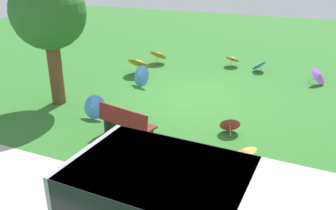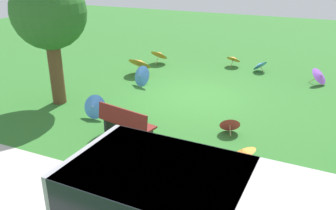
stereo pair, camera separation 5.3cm
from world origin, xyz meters
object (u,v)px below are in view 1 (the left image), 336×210
park_bench (126,123)px  parasol_orange_5 (233,58)px  parasol_purple_0 (319,75)px  parasol_orange_6 (139,62)px  parasol_orange_4 (159,54)px  parasol_blue_0 (140,76)px  parasol_blue_4 (93,107)px  parasol_blue_1 (259,65)px  parasol_red_0 (230,124)px  parasol_orange_3 (243,151)px  shade_tree (49,14)px

park_bench → parasol_orange_5: 7.88m
parasol_purple_0 → parasol_orange_6: size_ratio=0.83×
parasol_orange_5 → parasol_orange_4: bearing=16.1°
parasol_orange_6 → parasol_purple_0: bearing=-166.8°
parasol_blue_0 → parasol_blue_4: size_ratio=1.19×
parasol_blue_1 → parasol_red_0: 6.08m
parasol_blue_1 → parasol_orange_3: parasol_blue_1 is taller
parasol_orange_4 → parasol_orange_6: bearing=89.4°
parasol_orange_4 → parasol_red_0: size_ratio=1.36×
parasol_blue_4 → parasol_orange_5: bearing=-108.2°
parasol_orange_4 → parasol_blue_4: (-0.82, 6.18, -0.08)m
parasol_red_0 → parasol_orange_6: bearing=-37.8°
parasol_purple_0 → parasol_orange_6: 6.93m
shade_tree → parasol_blue_0: size_ratio=4.61×
parasol_orange_5 → parasol_blue_0: bearing=58.2°
park_bench → parasol_blue_1: park_bench is taller
parasol_orange_3 → parasol_red_0: parasol_orange_3 is taller
parasol_red_0 → parasol_blue_0: bearing=-30.7°
park_bench → parasol_blue_1: bearing=-104.6°
park_bench → parasol_red_0: (-2.36, -1.47, -0.20)m
parasol_blue_0 → parasol_red_0: (-4.04, 2.40, -0.13)m
parasol_orange_4 → parasol_blue_4: bearing=97.6°
park_bench → parasol_red_0: bearing=-148.0°
parasol_blue_1 → parasol_red_0: parasol_blue_1 is taller
park_bench → shade_tree: size_ratio=0.41×
parasol_blue_4 → parasol_orange_6: parasol_orange_6 is taller
parasol_blue_1 → parasol_orange_4: size_ratio=0.88×
shade_tree → parasol_purple_0: size_ratio=4.69×
parasol_blue_1 → shade_tree: bearing=49.7°
parasol_purple_0 → parasol_blue_0: bearing=25.3°
parasol_blue_0 → parasol_orange_4: bearing=-77.2°
parasol_blue_1 → parasol_orange_5: bearing=-14.2°
park_bench → parasol_orange_4: size_ratio=1.84×
parasol_blue_1 → parasol_orange_3: 7.63m
parasol_blue_4 → parasol_red_0: (-3.90, -0.73, -0.10)m
park_bench → parasol_red_0: 2.79m
park_bench → parasol_orange_5: bearing=-95.7°
parasol_purple_0 → parasol_orange_3: bearing=79.1°
parasol_blue_0 → parasol_blue_1: bearing=-134.8°
parasol_orange_6 → parasol_blue_0: bearing=119.0°
parasol_orange_5 → parasol_blue_4: bearing=71.8°
parasol_blue_0 → shade_tree: bearing=57.3°
parasol_orange_3 → parasol_orange_4: parasol_orange_4 is taller
parasol_blue_0 → parasol_blue_4: parasol_blue_0 is taller
parasol_orange_5 → parasol_red_0: size_ratio=1.14×
shade_tree → parasol_blue_4: bearing=162.3°
parasol_blue_0 → parasol_blue_1: (-3.65, -3.67, -0.10)m
parasol_red_0 → parasol_blue_4: bearing=10.6°
parasol_blue_1 → parasol_orange_5: parasol_orange_5 is taller
shade_tree → parasol_orange_6: bearing=-103.6°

